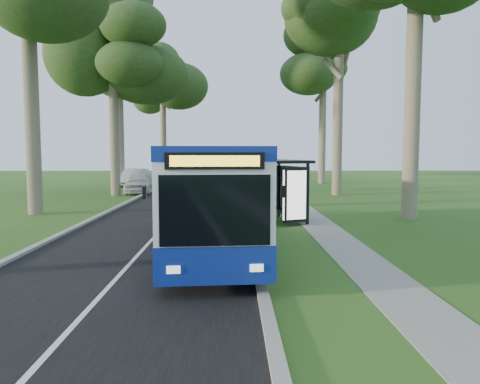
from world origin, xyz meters
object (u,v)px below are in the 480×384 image
object	(u,v)px
bus	(209,195)
litter_bin	(281,205)
car_white	(137,183)
bus_shelter	(284,179)
car_silver	(135,177)
bus_stop_sign	(270,202)

from	to	relation	value
bus	litter_bin	world-z (taller)	bus
bus	litter_bin	bearing A→B (deg)	63.23
car_white	bus_shelter	bearing A→B (deg)	-66.12
bus_shelter	car_silver	xyz separation A→B (m)	(-10.99, 21.45, -1.15)
bus_stop_sign	bus_shelter	size ratio (longest dim) A/B	0.68
bus	car_white	size ratio (longest dim) A/B	2.69
bus_stop_sign	car_silver	xyz separation A→B (m)	(-9.93, 27.10, -0.75)
bus	bus_shelter	xyz separation A→B (m)	(3.04, 4.77, 0.26)
bus	bus_shelter	bearing A→B (deg)	53.25
bus_shelter	car_silver	bearing A→B (deg)	95.59
bus	bus_stop_sign	size ratio (longest dim) A/B	5.02
car_white	litter_bin	bearing A→B (deg)	-59.44
car_white	car_silver	xyz separation A→B (m)	(-1.64, 6.88, 0.01)
bus	bus_shelter	world-z (taller)	bus
litter_bin	car_white	bearing A→B (deg)	129.37
bus_shelter	car_white	distance (m)	17.35
bus	bus_stop_sign	xyz separation A→B (m)	(1.98, -0.88, -0.14)
bus_stop_sign	litter_bin	size ratio (longest dim) A/B	2.85
litter_bin	car_silver	bearing A→B (deg)	121.11
bus	car_white	distance (m)	20.36
car_silver	bus_stop_sign	bearing A→B (deg)	-60.87
litter_bin	car_silver	distance (m)	21.59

